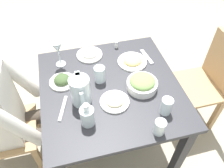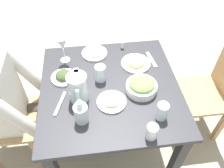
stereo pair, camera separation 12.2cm
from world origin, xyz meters
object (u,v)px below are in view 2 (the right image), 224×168
water_pitcher (78,88)px  plate_beans (111,101)px  plate_yoghurt (94,52)px  water_glass_by_pitcher (152,132)px  salt_shaker (122,45)px  salad_bowl (142,86)px  plate_fries (136,63)px  oil_carafe (81,114)px  water_glass_far_right (100,73)px  water_glass_near_left (162,111)px  diner_near (17,102)px  dining_table (110,98)px  plate_dolmas (64,76)px  chair_far (213,89)px  wine_glass (62,45)px

water_pitcher → plate_beans: 0.22m
plate_yoghurt → water_glass_by_pitcher: size_ratio=1.98×
water_glass_by_pitcher → salt_shaker: bearing=-177.7°
plate_yoghurt → salad_bowl: bearing=33.8°
plate_fries → plate_beans: size_ratio=1.16×
water_glass_by_pitcher → oil_carafe: size_ratio=0.58×
oil_carafe → salt_shaker: (-0.63, 0.33, -0.03)m
plate_fries → salt_shaker: salt_shaker is taller
water_glass_far_right → water_glass_near_left: 0.47m
water_glass_far_right → diner_near: bearing=-85.6°
dining_table → plate_dolmas: bearing=-110.5°
plate_fries → plate_dolmas: plate_dolmas is taller
water_glass_far_right → water_glass_by_pitcher: 0.52m
water_glass_far_right → oil_carafe: oil_carafe is taller
dining_table → chair_far: size_ratio=1.04×
plate_fries → oil_carafe: bearing=-43.0°
plate_yoghurt → plate_dolmas: plate_dolmas is taller
dining_table → diner_near: bearing=-92.4°
water_pitcher → plate_beans: (0.06, 0.19, -0.08)m
plate_fries → chair_far: bearing=80.2°
plate_dolmas → water_glass_far_right: (0.04, 0.24, 0.04)m
diner_near → water_glass_far_right: diner_near is taller
salt_shaker → salad_bowl: bearing=6.3°
water_glass_far_right → plate_beans: bearing=12.9°
diner_near → plate_fries: diner_near is taller
plate_beans → wine_glass: bearing=-146.5°
plate_fries → water_glass_far_right: (0.12, -0.26, 0.04)m
salad_bowl → oil_carafe: size_ratio=1.19×
water_glass_by_pitcher → salt_shaker: size_ratio=1.78×
plate_fries → water_glass_near_left: bearing=6.6°
salad_bowl → water_glass_by_pitcher: water_glass_by_pitcher is taller
water_pitcher → water_glass_near_left: bearing=66.6°
salt_shaker → dining_table: bearing=-20.2°
dining_table → plate_fries: size_ratio=4.31×
diner_near → plate_dolmas: bearing=104.8°
water_pitcher → water_glass_by_pitcher: water_pitcher is taller
chair_far → plate_beans: bearing=-75.4°
plate_beans → salt_shaker: (-0.52, 0.15, 0.01)m
diner_near → wine_glass: (-0.27, 0.33, 0.24)m
oil_carafe → plate_dolmas: bearing=-162.6°
plate_fries → wine_glass: (-0.11, -0.50, 0.13)m
plate_dolmas → wine_glass: bearing=177.6°
chair_far → diner_near: size_ratio=0.75×
wine_glass → salad_bowl: bearing=53.7°
salt_shaker → plate_fries: bearing=18.2°
plate_beans → chair_far: bearing=104.6°
dining_table → wine_glass: bearing=-135.2°
salad_bowl → plate_yoghurt: salad_bowl is taller
water_glass_near_left → water_glass_by_pitcher: (0.12, -0.09, -0.01)m
chair_far → water_glass_near_left: size_ratio=7.93×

